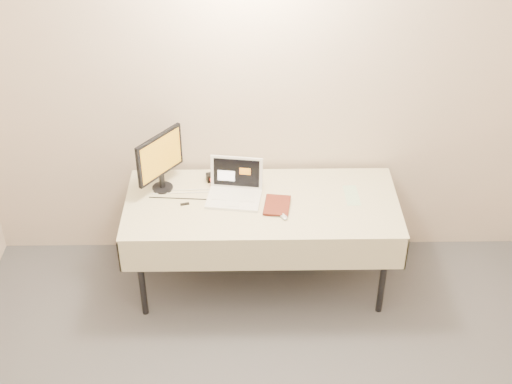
{
  "coord_description": "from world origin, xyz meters",
  "views": [
    {
      "loc": [
        -0.1,
        -1.85,
        3.59
      ],
      "look_at": [
        -0.04,
        1.99,
        0.86
      ],
      "focal_mm": 50.0,
      "sensor_mm": 36.0,
      "label": 1
    }
  ],
  "objects_px": {
    "monitor": "(160,158)",
    "book": "(264,192)",
    "table": "(262,209)",
    "laptop": "(235,188)"
  },
  "relations": [
    {
      "from": "laptop",
      "to": "monitor",
      "type": "distance_m",
      "value": 0.55
    },
    {
      "from": "table",
      "to": "laptop",
      "type": "bearing_deg",
      "value": 155.81
    },
    {
      "from": "monitor",
      "to": "book",
      "type": "bearing_deg",
      "value": -69.64
    },
    {
      "from": "book",
      "to": "table",
      "type": "bearing_deg",
      "value": 117.72
    },
    {
      "from": "table",
      "to": "monitor",
      "type": "distance_m",
      "value": 0.78
    },
    {
      "from": "table",
      "to": "monitor",
      "type": "bearing_deg",
      "value": 166.02
    },
    {
      "from": "table",
      "to": "book",
      "type": "xyz_separation_m",
      "value": [
        0.02,
        -0.04,
        0.18
      ]
    },
    {
      "from": "table",
      "to": "laptop",
      "type": "relative_size",
      "value": 4.7
    },
    {
      "from": "laptop",
      "to": "table",
      "type": "bearing_deg",
      "value": -16.06
    },
    {
      "from": "laptop",
      "to": "book",
      "type": "relative_size",
      "value": 1.74
    }
  ]
}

